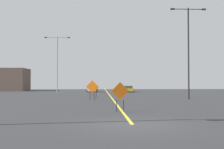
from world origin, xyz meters
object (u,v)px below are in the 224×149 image
at_px(street_lamp_mid_right, 188,46).
at_px(car_yellow_passing, 128,89).
at_px(street_lamp_far_left, 57,60).
at_px(construction_sign_right_lane, 92,88).
at_px(construction_sign_right_shoulder, 95,88).
at_px(construction_sign_left_lane, 120,93).
at_px(car_white_far, 92,88).

height_order(street_lamp_mid_right, car_yellow_passing, street_lamp_mid_right).
height_order(street_lamp_far_left, car_yellow_passing, street_lamp_far_left).
xyz_separation_m(street_lamp_far_left, car_yellow_passing, (12.52, 6.15, -5.07)).
height_order(construction_sign_right_lane, car_yellow_passing, construction_sign_right_lane).
bearing_deg(street_lamp_mid_right, construction_sign_right_shoulder, 152.48).
xyz_separation_m(construction_sign_right_shoulder, construction_sign_left_lane, (1.90, -17.94, 0.03)).
bearing_deg(car_yellow_passing, car_white_far, 171.54).
relative_size(street_lamp_far_left, construction_sign_left_lane, 5.25).
distance_m(construction_sign_left_lane, car_yellow_passing, 37.31).
xyz_separation_m(construction_sign_right_lane, construction_sign_left_lane, (2.00, -11.42, -0.13)).
distance_m(street_lamp_far_left, construction_sign_right_lane, 21.01).
bearing_deg(street_lamp_far_left, car_white_far, 51.30).
distance_m(street_lamp_mid_right, construction_sign_right_shoulder, 12.35).
bearing_deg(construction_sign_right_shoulder, car_white_far, 92.36).
height_order(construction_sign_right_shoulder, car_yellow_passing, construction_sign_right_shoulder).
bearing_deg(construction_sign_right_shoulder, construction_sign_right_lane, -90.95).
height_order(construction_sign_right_lane, car_white_far, construction_sign_right_lane).
xyz_separation_m(street_lamp_far_left, car_white_far, (5.74, 7.16, -4.98)).
distance_m(construction_sign_right_shoulder, construction_sign_left_lane, 18.04).
bearing_deg(construction_sign_right_lane, construction_sign_left_lane, -80.06).
distance_m(street_lamp_mid_right, car_yellow_passing, 25.33).
height_order(street_lamp_far_left, construction_sign_left_lane, street_lamp_far_left).
bearing_deg(construction_sign_right_lane, street_lamp_mid_right, 6.79).
relative_size(construction_sign_right_lane, car_yellow_passing, 0.46).
xyz_separation_m(street_lamp_mid_right, construction_sign_left_lane, (-8.27, -12.65, -4.58)).
height_order(car_white_far, car_yellow_passing, car_white_far).
bearing_deg(street_lamp_far_left, car_yellow_passing, 26.16).
relative_size(street_lamp_far_left, car_white_far, 2.43).
bearing_deg(car_white_far, street_lamp_mid_right, -66.64).
relative_size(street_lamp_far_left, street_lamp_mid_right, 0.97).
distance_m(street_lamp_far_left, street_lamp_mid_right, 24.79).
bearing_deg(street_lamp_far_left, street_lamp_mid_right, -47.55).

